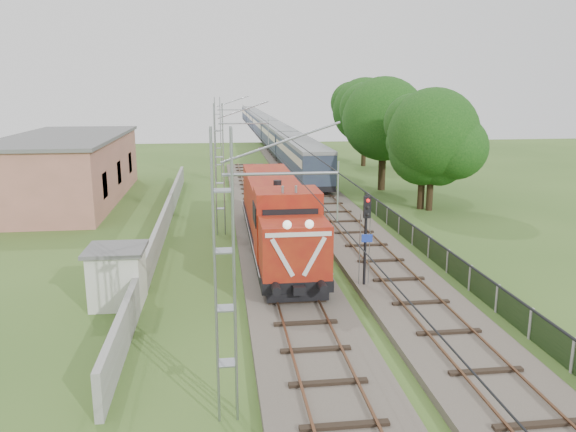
{
  "coord_description": "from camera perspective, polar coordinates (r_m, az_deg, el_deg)",
  "views": [
    {
      "loc": [
        -3.09,
        -22.14,
        8.99
      ],
      "look_at": [
        0.56,
        6.9,
        2.2
      ],
      "focal_mm": 35.0,
      "sensor_mm": 36.0,
      "label": 1
    }
  ],
  "objects": [
    {
      "name": "signal_post",
      "position": [
        24.77,
        7.96,
        -0.99
      ],
      "size": [
        0.49,
        0.38,
        4.41
      ],
      "color": "black",
      "rests_on": "ground"
    },
    {
      "name": "track_side",
      "position": [
        43.8,
        3.62,
        1.44
      ],
      "size": [
        4.2,
        80.0,
        0.45
      ],
      "color": "#6B6054",
      "rests_on": "ground"
    },
    {
      "name": "track_main",
      "position": [
        30.59,
        -1.07,
        -3.67
      ],
      "size": [
        4.2,
        70.0,
        0.45
      ],
      "color": "#6B6054",
      "rests_on": "ground"
    },
    {
      "name": "fence",
      "position": [
        28.73,
        15.94,
        -4.44
      ],
      "size": [
        0.12,
        32.0,
        1.2
      ],
      "color": "black",
      "rests_on": "ground"
    },
    {
      "name": "tree_b",
      "position": [
        42.15,
        14.65,
        8.0
      ],
      "size": [
        6.9,
        6.57,
        8.94
      ],
      "color": "#382717",
      "rests_on": "ground"
    },
    {
      "name": "locomotive",
      "position": [
        30.43,
        -1.16,
        0.2
      ],
      "size": [
        2.96,
        16.89,
        4.29
      ],
      "color": "black",
      "rests_on": "ground"
    },
    {
      "name": "boundary_wall",
      "position": [
        35.28,
        -12.51,
        -0.76
      ],
      "size": [
        0.25,
        40.0,
        1.5
      ],
      "primitive_type": "cube",
      "color": "#9E9E99",
      "rests_on": "ground"
    },
    {
      "name": "station_building",
      "position": [
        48.07,
        -21.51,
        4.55
      ],
      "size": [
        8.4,
        20.4,
        5.22
      ],
      "color": "tan",
      "rests_on": "ground"
    },
    {
      "name": "relay_hut",
      "position": [
        24.63,
        -16.95,
        -5.83
      ],
      "size": [
        2.45,
        2.45,
        2.48
      ],
      "color": "silver",
      "rests_on": "ground"
    },
    {
      "name": "coach_rake",
      "position": [
        97.1,
        -2.41,
        9.14
      ],
      "size": [
        2.82,
        105.53,
        3.26
      ],
      "color": "black",
      "rests_on": "ground"
    },
    {
      "name": "catenary",
      "position": [
        34.49,
        -6.88,
        4.73
      ],
      "size": [
        3.31,
        70.0,
        8.0
      ],
      "color": "gray",
      "rests_on": "ground"
    },
    {
      "name": "ground",
      "position": [
        24.09,
        0.73,
        -8.85
      ],
      "size": [
        140.0,
        140.0,
        0.0
      ],
      "primitive_type": "plane",
      "color": "#3A5A22",
      "rests_on": "ground"
    },
    {
      "name": "tree_a",
      "position": [
        42.62,
        13.66,
        6.37
      ],
      "size": [
        5.31,
        5.06,
        6.88
      ],
      "color": "#382717",
      "rests_on": "ground"
    },
    {
      "name": "tree_c",
      "position": [
        49.9,
        9.82,
        9.6
      ],
      "size": [
        7.59,
        7.23,
        9.84
      ],
      "color": "#382717",
      "rests_on": "ground"
    },
    {
      "name": "tree_d",
      "position": [
        65.07,
        7.91,
        10.51
      ],
      "size": [
        7.7,
        7.34,
        9.99
      ],
      "color": "#382717",
      "rests_on": "ground"
    }
  ]
}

